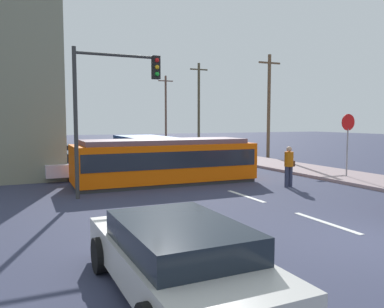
{
  "coord_description": "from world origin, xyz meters",
  "views": [
    {
      "loc": [
        -7.4,
        -5.81,
        2.72
      ],
      "look_at": [
        -0.74,
        9.06,
        1.31
      ],
      "focal_mm": 36.42,
      "sensor_mm": 36.0,
      "label": 1
    }
  ],
  "objects_px": {
    "utility_pole_distant": "(166,108)",
    "parked_sedan_mid": "(62,164)",
    "utility_pole_mid": "(269,104)",
    "stop_sign": "(348,132)",
    "parked_sedan_far": "(59,153)",
    "utility_pole_far": "(199,104)",
    "streetcar_tram": "(165,161)",
    "city_bus": "(144,150)",
    "pedestrian_crossing": "(289,164)",
    "parked_sedan_near": "(177,256)",
    "traffic_light_mast": "(110,94)"
  },
  "relations": [
    {
      "from": "utility_pole_distant",
      "to": "parked_sedan_mid",
      "type": "bearing_deg",
      "value": -120.82
    },
    {
      "from": "utility_pole_mid",
      "to": "stop_sign",
      "type": "bearing_deg",
      "value": -105.69
    },
    {
      "from": "parked_sedan_far",
      "to": "utility_pole_distant",
      "type": "xyz_separation_m",
      "value": [
        13.7,
        17.42,
        3.54
      ]
    },
    {
      "from": "utility_pole_far",
      "to": "streetcar_tram",
      "type": "bearing_deg",
      "value": -119.09
    },
    {
      "from": "parked_sedan_far",
      "to": "streetcar_tram",
      "type": "bearing_deg",
      "value": -71.67
    },
    {
      "from": "city_bus",
      "to": "utility_pole_distant",
      "type": "xyz_separation_m",
      "value": [
        9.38,
        21.72,
        3.13
      ]
    },
    {
      "from": "city_bus",
      "to": "pedestrian_crossing",
      "type": "distance_m",
      "value": 9.61
    },
    {
      "from": "parked_sedan_mid",
      "to": "utility_pole_mid",
      "type": "xyz_separation_m",
      "value": [
        14.88,
        4.04,
        3.29
      ]
    },
    {
      "from": "parked_sedan_far",
      "to": "parked_sedan_near",
      "type": "bearing_deg",
      "value": -90.55
    },
    {
      "from": "parked_sedan_mid",
      "to": "pedestrian_crossing",
      "type": "bearing_deg",
      "value": -40.58
    },
    {
      "from": "city_bus",
      "to": "utility_pole_mid",
      "type": "bearing_deg",
      "value": 11.23
    },
    {
      "from": "streetcar_tram",
      "to": "parked_sedan_far",
      "type": "height_order",
      "value": "streetcar_tram"
    },
    {
      "from": "streetcar_tram",
      "to": "pedestrian_crossing",
      "type": "relative_size",
      "value": 4.67
    },
    {
      "from": "streetcar_tram",
      "to": "traffic_light_mast",
      "type": "bearing_deg",
      "value": -144.65
    },
    {
      "from": "parked_sedan_mid",
      "to": "utility_pole_distant",
      "type": "relative_size",
      "value": 0.57
    },
    {
      "from": "city_bus",
      "to": "traffic_light_mast",
      "type": "bearing_deg",
      "value": -114.75
    },
    {
      "from": "utility_pole_mid",
      "to": "parked_sedan_far",
      "type": "bearing_deg",
      "value": 170.96
    },
    {
      "from": "utility_pole_mid",
      "to": "utility_pole_distant",
      "type": "xyz_separation_m",
      "value": [
        -0.71,
        19.71,
        0.25
      ]
    },
    {
      "from": "traffic_light_mast",
      "to": "utility_pole_distant",
      "type": "distance_m",
      "value": 32.41
    },
    {
      "from": "stop_sign",
      "to": "utility_pole_distant",
      "type": "bearing_deg",
      "value": 85.82
    },
    {
      "from": "pedestrian_crossing",
      "to": "parked_sedan_near",
      "type": "bearing_deg",
      "value": -137.11
    },
    {
      "from": "city_bus",
      "to": "utility_pole_far",
      "type": "bearing_deg",
      "value": 53.04
    },
    {
      "from": "pedestrian_crossing",
      "to": "utility_pole_distant",
      "type": "distance_m",
      "value": 31.48
    },
    {
      "from": "pedestrian_crossing",
      "to": "stop_sign",
      "type": "xyz_separation_m",
      "value": [
        3.83,
        0.66,
        1.25
      ]
    },
    {
      "from": "utility_pole_distant",
      "to": "parked_sedan_far",
      "type": "bearing_deg",
      "value": -128.19
    },
    {
      "from": "parked_sedan_near",
      "to": "stop_sign",
      "type": "relative_size",
      "value": 1.6
    },
    {
      "from": "parked_sedan_mid",
      "to": "parked_sedan_far",
      "type": "distance_m",
      "value": 6.35
    },
    {
      "from": "traffic_light_mast",
      "to": "utility_pole_mid",
      "type": "relative_size",
      "value": 0.7
    },
    {
      "from": "city_bus",
      "to": "utility_pole_mid",
      "type": "relative_size",
      "value": 0.7
    },
    {
      "from": "streetcar_tram",
      "to": "parked_sedan_near",
      "type": "distance_m",
      "value": 10.94
    },
    {
      "from": "stop_sign",
      "to": "utility_pole_distant",
      "type": "xyz_separation_m",
      "value": [
        2.2,
        30.06,
        1.97
      ]
    },
    {
      "from": "parked_sedan_near",
      "to": "utility_pole_far",
      "type": "height_order",
      "value": "utility_pole_far"
    },
    {
      "from": "parked_sedan_mid",
      "to": "utility_pole_distant",
      "type": "distance_m",
      "value": 27.88
    },
    {
      "from": "city_bus",
      "to": "stop_sign",
      "type": "distance_m",
      "value": 11.07
    },
    {
      "from": "pedestrian_crossing",
      "to": "utility_pole_distant",
      "type": "bearing_deg",
      "value": 78.9
    },
    {
      "from": "parked_sedan_far",
      "to": "utility_pole_mid",
      "type": "distance_m",
      "value": 14.96
    },
    {
      "from": "city_bus",
      "to": "utility_pole_distant",
      "type": "bearing_deg",
      "value": 66.64
    },
    {
      "from": "traffic_light_mast",
      "to": "utility_pole_distant",
      "type": "height_order",
      "value": "utility_pole_distant"
    },
    {
      "from": "pedestrian_crossing",
      "to": "stop_sign",
      "type": "bearing_deg",
      "value": 9.81
    },
    {
      "from": "parked_sedan_near",
      "to": "utility_pole_distant",
      "type": "distance_m",
      "value": 40.65
    },
    {
      "from": "city_bus",
      "to": "streetcar_tram",
      "type": "bearing_deg",
      "value": -98.65
    },
    {
      "from": "streetcar_tram",
      "to": "utility_pole_far",
      "type": "relative_size",
      "value": 0.95
    },
    {
      "from": "parked_sedan_far",
      "to": "utility_pole_mid",
      "type": "height_order",
      "value": "utility_pole_mid"
    },
    {
      "from": "parked_sedan_near",
      "to": "utility_pole_far",
      "type": "xyz_separation_m",
      "value": [
        13.83,
        28.69,
        3.65
      ]
    },
    {
      "from": "parked_sedan_near",
      "to": "parked_sedan_far",
      "type": "height_order",
      "value": "same"
    },
    {
      "from": "traffic_light_mast",
      "to": "streetcar_tram",
      "type": "bearing_deg",
      "value": 35.35
    },
    {
      "from": "utility_pole_distant",
      "to": "pedestrian_crossing",
      "type": "bearing_deg",
      "value": -101.1
    },
    {
      "from": "parked_sedan_far",
      "to": "traffic_light_mast",
      "type": "bearing_deg",
      "value": -86.92
    },
    {
      "from": "pedestrian_crossing",
      "to": "parked_sedan_mid",
      "type": "distance_m",
      "value": 10.72
    },
    {
      "from": "city_bus",
      "to": "traffic_light_mast",
      "type": "xyz_separation_m",
      "value": [
        -3.66,
        -7.95,
        2.63
      ]
    }
  ]
}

